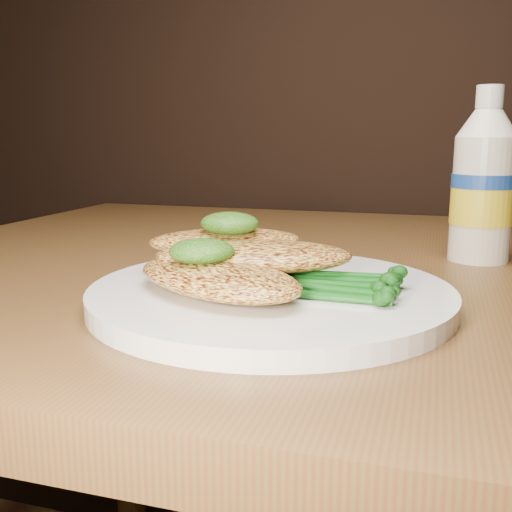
% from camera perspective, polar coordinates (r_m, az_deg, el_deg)
% --- Properties ---
extents(plate, '(0.29, 0.29, 0.02)m').
position_cam_1_polar(plate, '(0.48, 1.43, -3.71)').
color(plate, white).
rests_on(plate, dining_table).
extents(chicken_front, '(0.18, 0.15, 0.03)m').
position_cam_1_polar(chicken_front, '(0.45, -3.71, -2.05)').
color(chicken_front, '#ECB54B').
rests_on(chicken_front, plate).
extents(chicken_mid, '(0.18, 0.13, 0.02)m').
position_cam_1_polar(chicken_mid, '(0.49, -0.24, -0.03)').
color(chicken_mid, '#ECB54B').
rests_on(chicken_mid, plate).
extents(chicken_back, '(0.15, 0.12, 0.02)m').
position_cam_1_polar(chicken_back, '(0.53, -2.89, 1.46)').
color(chicken_back, '#ECB54B').
rests_on(chicken_back, plate).
extents(pesto_front, '(0.06, 0.06, 0.02)m').
position_cam_1_polar(pesto_front, '(0.46, -5.19, 0.46)').
color(pesto_front, '#073209').
rests_on(pesto_front, chicken_front).
extents(pesto_back, '(0.06, 0.05, 0.02)m').
position_cam_1_polar(pesto_back, '(0.51, -2.53, 3.14)').
color(pesto_back, '#073209').
rests_on(pesto_back, chicken_back).
extents(broccolini_bundle, '(0.14, 0.11, 0.02)m').
position_cam_1_polar(broccolini_bundle, '(0.46, 6.41, -2.13)').
color(broccolini_bundle, '#125515').
rests_on(broccolini_bundle, plate).
extents(mayo_bottle, '(0.08, 0.08, 0.18)m').
position_cam_1_polar(mayo_bottle, '(0.68, 20.91, 7.22)').
color(mayo_bottle, beige).
rests_on(mayo_bottle, dining_table).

